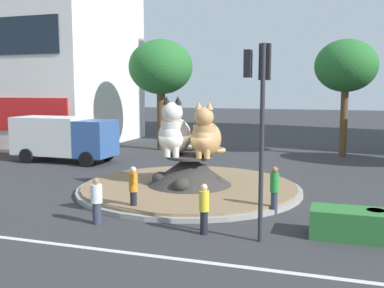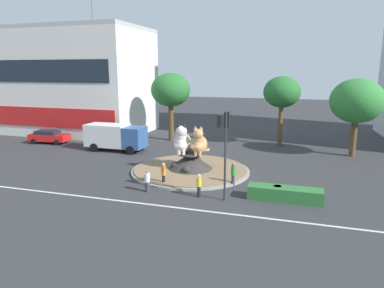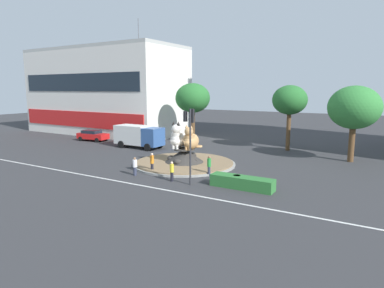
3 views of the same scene
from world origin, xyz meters
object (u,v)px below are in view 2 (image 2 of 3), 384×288
third_tree_left (171,90)px  cat_statue_white (182,141)px  pedestrian_white_shirt (147,181)px  second_tree_near_tower (357,101)px  traffic_light_mast (225,137)px  cat_statue_calico (199,143)px  pedestrian_green_shirt (233,174)px  pedestrian_yellow_shirt (199,185)px  litter_bin (277,192)px  broadleaf_tree_behind_island (282,93)px  delivery_box_truck (115,136)px  shophouse_block (53,81)px  pedestrian_orange_shirt (164,173)px  sedan_on_far_lane (49,136)px

third_tree_left → cat_statue_white: bearing=-65.6°
pedestrian_white_shirt → second_tree_near_tower: bearing=76.3°
traffic_light_mast → second_tree_near_tower: bearing=-29.2°
cat_statue_calico → pedestrian_green_shirt: cat_statue_calico is taller
pedestrian_yellow_shirt → litter_bin: bearing=-119.6°
broadleaf_tree_behind_island → delivery_box_truck: bearing=-154.9°
cat_statue_white → shophouse_block: shophouse_block is taller
pedestrian_green_shirt → pedestrian_white_shirt: bearing=147.5°
litter_bin → delivery_box_truck: bearing=151.2°
pedestrian_orange_shirt → pedestrian_green_shirt: 5.17m
traffic_light_mast → pedestrian_white_shirt: bearing=93.8°
cat_statue_white → cat_statue_calico: cat_statue_white is taller
cat_statue_white → pedestrian_yellow_shirt: (3.04, -5.63, -1.71)m
shophouse_block → pedestrian_yellow_shirt: bearing=-36.0°
broadleaf_tree_behind_island → litter_bin: broadleaf_tree_behind_island is taller
pedestrian_yellow_shirt → third_tree_left: bearing=-17.2°
pedestrian_yellow_shirt → second_tree_near_tower: bearing=-79.7°
broadleaf_tree_behind_island → third_tree_left: bearing=-176.6°
traffic_light_mast → shophouse_block: size_ratio=0.22×
cat_statue_calico → sedan_on_far_lane: (-20.07, 6.26, -1.68)m
pedestrian_yellow_shirt → sedan_on_far_lane: pedestrian_yellow_shirt is taller
shophouse_block → pedestrian_white_shirt: size_ratio=17.09×
third_tree_left → shophouse_block: bearing=172.8°
traffic_light_mast → third_tree_left: size_ratio=0.72×
shophouse_block → cat_statue_calico: bearing=-29.0°
second_tree_near_tower → sedan_on_far_lane: bearing=-173.9°
pedestrian_orange_shirt → sedan_on_far_lane: pedestrian_orange_shirt is taller
cat_statue_white → litter_bin: 9.51m
traffic_light_mast → pedestrian_green_shirt: traffic_light_mast is taller
pedestrian_green_shirt → sedan_on_far_lane: bearing=97.9°
third_tree_left → pedestrian_orange_shirt: 17.88m
delivery_box_truck → litter_bin: (17.40, -9.57, -1.12)m
broadleaf_tree_behind_island → sedan_on_far_lane: size_ratio=1.66×
second_tree_near_tower → third_tree_left: size_ratio=0.95×
cat_statue_calico → third_tree_left: third_tree_left is taller
sedan_on_far_lane → litter_bin: size_ratio=5.21×
second_tree_near_tower → litter_bin: 16.41m
third_tree_left → delivery_box_truck: bearing=-117.9°
delivery_box_truck → third_tree_left: bearing=62.8°
traffic_light_mast → pedestrian_green_shirt: size_ratio=3.33×
shophouse_block → litter_bin: (32.02, -18.91, -6.50)m
litter_bin → cat_statue_calico: bearing=146.6°
cat_statue_white → third_tree_left: (-5.53, 12.18, 3.48)m
shophouse_block → pedestrian_white_shirt: 31.31m
pedestrian_yellow_shirt → litter_bin: pedestrian_yellow_shirt is taller
broadleaf_tree_behind_island → pedestrian_orange_shirt: broadleaf_tree_behind_island is taller
traffic_light_mast → broadleaf_tree_behind_island: size_ratio=0.75×
traffic_light_mast → pedestrian_green_shirt: (0.08, 3.02, -3.32)m
traffic_light_mast → sedan_on_far_lane: 26.45m
sedan_on_far_lane → second_tree_near_tower: bearing=1.3°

